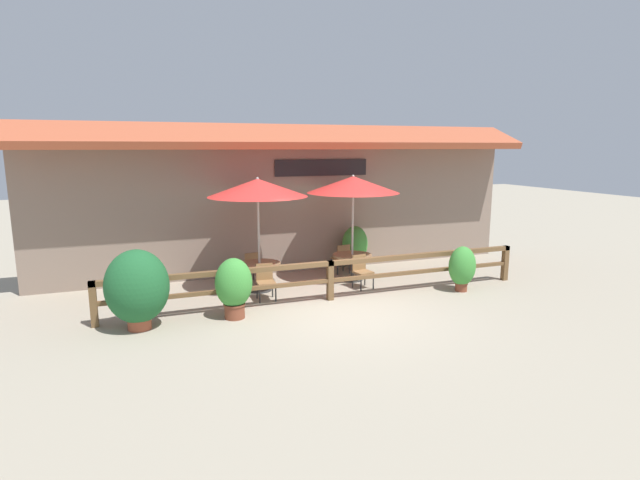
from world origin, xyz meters
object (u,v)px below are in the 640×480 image
object	(u,v)px
dining_table_middle	(352,259)
potted_plant_broad_leaf	(137,288)
patio_umbrella_middle	(353,185)
patio_umbrella_near	(258,188)
chair_near_wallside	(250,266)
potted_plant_tall_tropical	(234,286)
chair_middle_wallside	(342,257)
potted_plant_small_flowering	(462,267)
potted_plant_corner_fern	(355,246)
chair_near_streetside	(266,280)
chair_middle_streetside	(362,270)
dining_table_near	(260,268)

from	to	relation	value
dining_table_middle	potted_plant_broad_leaf	xyz separation A→B (m)	(-5.52, -1.92, 0.29)
patio_umbrella_middle	patio_umbrella_near	bearing A→B (deg)	-177.62
chair_near_wallside	potted_plant_tall_tropical	bearing A→B (deg)	59.98
patio_umbrella_middle	chair_middle_wallside	distance (m)	2.27
patio_umbrella_near	patio_umbrella_middle	size ratio (longest dim) A/B	1.00
potted_plant_tall_tropical	potted_plant_small_flowering	bearing A→B (deg)	-0.03
potted_plant_small_flowering	potted_plant_corner_fern	bearing A→B (deg)	118.27
patio_umbrella_near	potted_plant_tall_tropical	distance (m)	2.82
chair_near_streetside	potted_plant_corner_fern	bearing A→B (deg)	34.71
chair_middle_streetside	patio_umbrella_middle	bearing A→B (deg)	74.88
dining_table_middle	potted_plant_tall_tropical	xyz separation A→B (m)	(-3.61, -1.94, 0.14)
chair_middle_streetside	potted_plant_small_flowering	distance (m)	2.52
dining_table_middle	chair_near_wallside	bearing A→B (deg)	165.88
patio_umbrella_near	chair_near_wallside	world-z (taller)	patio_umbrella_near
chair_near_streetside	chair_near_wallside	bearing A→B (deg)	94.27
chair_middle_wallside	chair_middle_streetside	bearing A→B (deg)	81.24
chair_near_streetside	chair_middle_wallside	world-z (taller)	same
dining_table_near	potted_plant_corner_fern	distance (m)	3.36
chair_near_wallside	dining_table_middle	bearing A→B (deg)	155.69
dining_table_middle	chair_middle_wallside	xyz separation A→B (m)	(0.02, 0.78, -0.10)
potted_plant_corner_fern	dining_table_near	bearing A→B (deg)	-160.14
chair_near_wallside	potted_plant_corner_fern	world-z (taller)	potted_plant_corner_fern
potted_plant_corner_fern	potted_plant_broad_leaf	bearing A→B (deg)	-154.06
patio_umbrella_near	potted_plant_small_flowering	world-z (taller)	patio_umbrella_near
dining_table_near	chair_near_streetside	bearing A→B (deg)	-93.53
chair_near_streetside	potted_plant_corner_fern	distance (m)	3.74
chair_middle_wallside	chair_near_streetside	bearing A→B (deg)	27.04
potted_plant_corner_fern	chair_near_streetside	bearing A→B (deg)	-149.09
patio_umbrella_near	chair_near_wallside	size ratio (longest dim) A/B	3.37
chair_near_wallside	chair_near_streetside	bearing A→B (deg)	80.28
patio_umbrella_near	chair_middle_streetside	bearing A→B (deg)	-15.02
chair_near_wallside	potted_plant_broad_leaf	distance (m)	3.87
potted_plant_broad_leaf	chair_near_wallside	bearing A→B (deg)	42.28
patio_umbrella_middle	dining_table_middle	world-z (taller)	patio_umbrella_middle
patio_umbrella_near	potted_plant_small_flowering	bearing A→B (deg)	-21.08
dining_table_middle	potted_plant_tall_tropical	distance (m)	4.10
dining_table_near	potted_plant_corner_fern	xyz separation A→B (m)	(3.16, 1.14, 0.15)
dining_table_middle	chair_middle_wallside	world-z (taller)	chair_middle_wallside
dining_table_middle	chair_middle_streetside	bearing A→B (deg)	-96.17
dining_table_near	chair_middle_wallside	size ratio (longest dim) A/B	1.25
patio_umbrella_middle	potted_plant_corner_fern	distance (m)	2.21
chair_near_streetside	potted_plant_corner_fern	size ratio (longest dim) A/B	0.65
potted_plant_broad_leaf	dining_table_near	bearing A→B (deg)	31.89
chair_near_streetside	potted_plant_small_flowering	xyz separation A→B (m)	(4.80, -1.05, 0.14)
patio_umbrella_middle	potted_plant_broad_leaf	bearing A→B (deg)	-160.82
chair_middle_streetside	chair_middle_wallside	bearing A→B (deg)	77.26
potted_plant_tall_tropical	dining_table_near	bearing A→B (deg)	61.30
chair_near_streetside	potted_plant_small_flowering	world-z (taller)	potted_plant_small_flowering
potted_plant_tall_tropical	potted_plant_broad_leaf	xyz separation A→B (m)	(-1.91, 0.02, 0.15)
dining_table_middle	chair_middle_streetside	world-z (taller)	chair_middle_streetside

